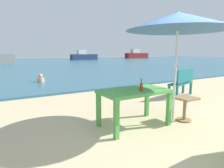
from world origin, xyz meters
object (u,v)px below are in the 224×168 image
patio_umbrella (178,21)px  boat_tanker (84,56)px  boat_cargo_ship (136,55)px  beer_bottle_amber (141,86)px  picnic_table_green (134,95)px  side_table_wood (185,105)px  bench_teal_center (183,81)px  swimmer_person (41,79)px

patio_umbrella → boat_tanker: (11.78, 33.88, -1.32)m
boat_cargo_ship → beer_bottle_amber: bearing=-127.9°
beer_bottle_amber → patio_umbrella: patio_umbrella is taller
picnic_table_green → patio_umbrella: (0.86, -0.27, 1.47)m
picnic_table_green → side_table_wood: picnic_table_green is taller
boat_tanker → beer_bottle_amber: bearing=-110.5°
picnic_table_green → boat_cargo_ship: bearing=51.9°
boat_tanker → bench_teal_center: bearing=-106.5°
picnic_table_green → beer_bottle_amber: 0.27m
bench_teal_center → swimmer_person: (-3.70, 5.39, -0.30)m
picnic_table_green → swimmer_person: 6.71m
patio_umbrella → bench_teal_center: patio_umbrella is taller
patio_umbrella → bench_teal_center: (2.20, 1.54, -1.58)m
beer_bottle_amber → patio_umbrella: bearing=-6.1°
beer_bottle_amber → swimmer_person: bearing=95.6°
side_table_wood → bench_teal_center: (1.92, 1.61, 0.19)m
patio_umbrella → bench_teal_center: bearing=35.0°
beer_bottle_amber → boat_cargo_ship: 47.40m
boat_tanker → patio_umbrella: bearing=-109.2°
swimmer_person → boat_tanker: boat_tanker is taller
patio_umbrella → side_table_wood: bearing=-14.4°
boat_tanker → boat_cargo_ship: bearing=12.3°
picnic_table_green → boat_cargo_ship: (29.15, 37.23, 0.29)m
patio_umbrella → swimmer_person: 7.34m
bench_teal_center → side_table_wood: bearing=-139.9°
picnic_table_green → patio_umbrella: 1.72m
side_table_wood → swimmer_person: side_table_wood is taller
picnic_table_green → swimmer_person: picnic_table_green is taller
picnic_table_green → boat_tanker: bearing=69.4°
patio_umbrella → side_table_wood: (0.28, -0.07, -1.76)m
beer_bottle_amber → swimmer_person: beer_bottle_amber is taller
beer_bottle_amber → boat_tanker: 36.06m
picnic_table_green → beer_bottle_amber: bearing=-81.6°
bench_teal_center → boat_tanker: bearing=73.5°
bench_teal_center → swimmer_person: 6.55m
beer_bottle_amber → bench_teal_center: 3.38m
side_table_wood → boat_tanker: (11.49, 33.95, 0.44)m
side_table_wood → boat_cargo_ship: size_ratio=0.08×
patio_umbrella → bench_teal_center: size_ratio=1.84×
picnic_table_green → boat_tanker: (12.63, 33.61, 0.15)m
side_table_wood → boat_cargo_ship: (28.01, 37.56, 0.58)m
beer_bottle_amber → bench_teal_center: beer_bottle_amber is taller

